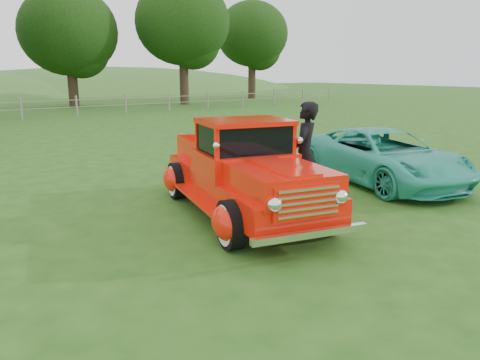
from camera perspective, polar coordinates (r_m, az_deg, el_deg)
ground at (r=8.36m, az=7.34°, el=-5.19°), size 140.00×140.00×0.00m
fence_line at (r=28.33m, az=-25.14°, el=7.91°), size 48.00×0.12×1.20m
tree_near_east at (r=36.37m, az=-20.17°, el=16.60°), size 6.80×6.80×8.33m
tree_mid_east at (r=37.75m, az=-7.02°, el=18.54°), size 7.20×7.20×9.44m
tree_far_east at (r=45.19m, az=1.49°, el=17.34°), size 6.60×6.60×8.86m
red_pickup at (r=8.55m, az=0.36°, el=0.88°), size 3.07×5.25×1.78m
teal_sedan at (r=11.57m, az=17.10°, el=2.76°), size 3.15×4.96×1.27m
man at (r=9.43m, az=7.91°, el=3.29°), size 0.89×0.82×2.03m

